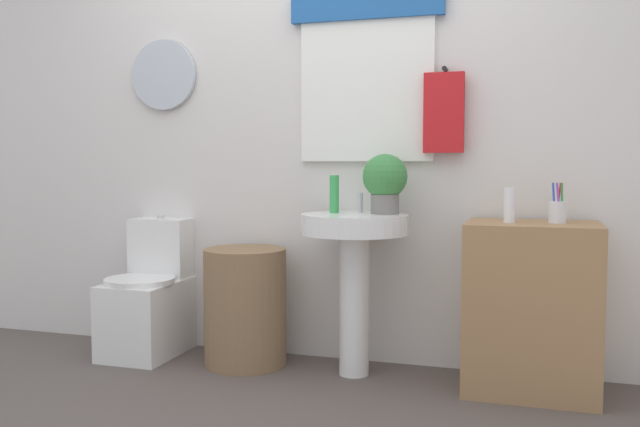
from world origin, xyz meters
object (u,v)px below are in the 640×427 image
toothbrush_cup (558,211)px  soap_bottle (334,194)px  toilet (149,301)px  lotion_bottle (510,205)px  potted_plant (385,181)px  pedestal_sink (354,253)px  laundry_hamper (245,307)px  wooden_cabinet (531,308)px

toothbrush_cup → soap_bottle: bearing=178.4°
toilet → lotion_bottle: size_ratio=4.74×
toilet → toothbrush_cup: toothbrush_cup is taller
toilet → toothbrush_cup: 2.22m
soap_bottle → potted_plant: potted_plant is taller
soap_bottle → lotion_bottle: 0.87m
pedestal_sink → laundry_hamper: bearing=-180.0°
wooden_cabinet → potted_plant: 0.92m
wooden_cabinet → lotion_bottle: size_ratio=4.90×
toilet → laundry_hamper: toilet is taller
laundry_hamper → pedestal_sink: (0.60, 0.00, 0.31)m
laundry_hamper → potted_plant: 1.00m
soap_bottle → potted_plant: 0.27m
toilet → potted_plant: bearing=1.2°
wooden_cabinet → potted_plant: size_ratio=2.66×
lotion_bottle → toothbrush_cup: (0.21, 0.06, -0.03)m
potted_plant → toilet: bearing=-178.8°
toilet → pedestal_sink: (1.19, -0.03, 0.32)m
soap_bottle → potted_plant: size_ratio=0.64×
potted_plant → pedestal_sink: bearing=-156.8°
toothbrush_cup → wooden_cabinet: bearing=-169.4°
wooden_cabinet → toothbrush_cup: toothbrush_cup is taller
toilet → potted_plant: (1.33, 0.03, 0.69)m
soap_bottle → lotion_bottle: size_ratio=1.18×
potted_plant → lotion_bottle: 0.62m
lotion_bottle → laundry_hamper: bearing=178.3°
toilet → pedestal_sink: size_ratio=0.94×
soap_bottle → toothbrush_cup: soap_bottle is taller
toothbrush_cup → potted_plant: bearing=177.2°
laundry_hamper → wooden_cabinet: 1.45m
toothbrush_cup → toilet: bearing=179.7°
soap_bottle → toothbrush_cup: (1.07, -0.03, -0.06)m
laundry_hamper → potted_plant: size_ratio=2.07×
toilet → wooden_cabinet: bearing=-0.9°
pedestal_sink → potted_plant: potted_plant is taller
lotion_bottle → toothbrush_cup: 0.22m
wooden_cabinet → potted_plant: potted_plant is taller
laundry_hamper → wooden_cabinet: size_ratio=0.78×
pedestal_sink → soap_bottle: bearing=157.4°
toilet → soap_bottle: bearing=0.9°
toilet → toothbrush_cup: (2.15, -0.01, 0.55)m
laundry_hamper → pedestal_sink: 0.67m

